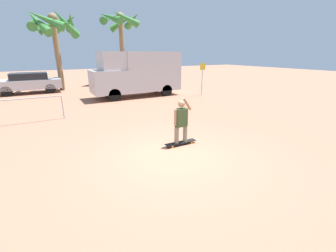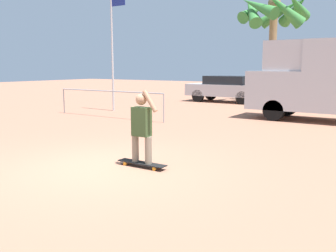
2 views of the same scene
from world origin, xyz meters
TOP-DOWN VIEW (x-y plane):
  - ground_plane at (0.00, 0.00)m, footprint 80.00×80.00m
  - skateboard at (0.63, 0.52)m, footprint 1.09×0.23m
  - person_skateboarder at (0.63, 0.52)m, footprint 0.64×0.22m
  - camper_van at (2.77, 9.35)m, footprint 5.93×2.04m
  - parked_car_silver at (-3.86, 14.39)m, footprint 4.36×1.83m
  - palm_tree_near_van at (4.02, 16.38)m, footprint 3.64×3.72m
  - palm_tree_center_background at (-1.55, 15.24)m, footprint 3.98×3.98m
  - street_sign at (6.78, 7.47)m, footprint 0.44×0.06m

SIDE VIEW (x-z plane):
  - ground_plane at x=0.00m, z-range 0.00..0.00m
  - skateboard at x=0.63m, z-range 0.03..0.12m
  - parked_car_silver at x=-3.86m, z-range 0.06..1.55m
  - person_skateboarder at x=0.63m, z-range 0.13..1.61m
  - street_sign at x=6.78m, z-range 0.33..2.53m
  - camper_van at x=2.77m, z-range 0.13..3.09m
  - palm_tree_center_background at x=-1.55m, z-range 1.85..7.84m
  - palm_tree_near_van at x=4.02m, z-range 2.03..8.60m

